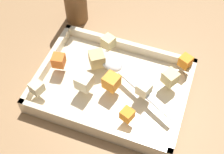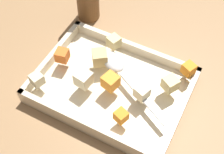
{
  "view_description": "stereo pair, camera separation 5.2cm",
  "coord_description": "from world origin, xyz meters",
  "views": [
    {
      "loc": [
        -0.13,
        0.4,
        0.6
      ],
      "look_at": [
        0.01,
        0.02,
        0.05
      ],
      "focal_mm": 50.36,
      "sensor_mm": 36.0,
      "label": 1
    },
    {
      "loc": [
        -0.17,
        0.38,
        0.6
      ],
      "look_at": [
        0.01,
        0.02,
        0.05
      ],
      "focal_mm": 50.36,
      "sensor_mm": 36.0,
      "label": 2
    }
  ],
  "objects": [
    {
      "name": "carrot_chunk_corner_se",
      "position": [
        0.01,
        0.03,
        0.06
      ],
      "size": [
        0.04,
        0.04,
        0.03
      ],
      "primitive_type": "cube",
      "rotation": [
        0.0,
        0.0,
        1.32
      ],
      "color": "orange",
      "rests_on": "baking_dish"
    },
    {
      "name": "serving_spoon",
      "position": [
        0.02,
        -0.01,
        0.05
      ],
      "size": [
        0.21,
        0.13,
        0.02
      ],
      "rotation": [
        0.0,
        0.0,
        2.64
      ],
      "color": "silver",
      "rests_on": "baking_dish"
    },
    {
      "name": "potato_chunk_corner_nw",
      "position": [
        0.06,
        0.05,
        0.06
      ],
      "size": [
        0.04,
        0.04,
        0.03
      ],
      "primitive_type": "cube",
      "rotation": [
        0.0,
        0.0,
        2.98
      ],
      "color": "beige",
      "rests_on": "baking_dish"
    },
    {
      "name": "ground_plane",
      "position": [
        0.0,
        0.0,
        0.0
      ],
      "size": [
        4.0,
        4.0,
        0.0
      ],
      "primitive_type": "plane",
      "color": "#936D47"
    },
    {
      "name": "potato_chunk_front_center",
      "position": [
        0.15,
        0.1,
        0.05
      ],
      "size": [
        0.03,
        0.03,
        0.03
      ],
      "primitive_type": "cube",
      "rotation": [
        0.0,
        0.0,
        4.38
      ],
      "color": "beige",
      "rests_on": "baking_dish"
    },
    {
      "name": "potato_chunk_mid_left",
      "position": [
        0.06,
        -0.01,
        0.06
      ],
      "size": [
        0.05,
        0.05,
        0.03
      ],
      "primitive_type": "cube",
      "rotation": [
        0.0,
        0.0,
        3.76
      ],
      "color": "tan",
      "rests_on": "baking_dish"
    },
    {
      "name": "carrot_chunk_center",
      "position": [
        -0.05,
        0.1,
        0.05
      ],
      "size": [
        0.03,
        0.03,
        0.02
      ],
      "primitive_type": "cube",
      "rotation": [
        0.0,
        0.0,
        5.94
      ],
      "color": "orange",
      "rests_on": "baking_dish"
    },
    {
      "name": "potato_chunk_back_center",
      "position": [
        0.06,
        -0.07,
        0.05
      ],
      "size": [
        0.03,
        0.03,
        0.03
      ],
      "primitive_type": "cube",
      "rotation": [
        0.0,
        0.0,
        2.77
      ],
      "color": "#E0CC89",
      "rests_on": "baking_dish"
    },
    {
      "name": "potato_chunk_far_right",
      "position": [
        -0.11,
        -0.02,
        0.05
      ],
      "size": [
        0.04,
        0.04,
        0.03
      ],
      "primitive_type": "cube",
      "rotation": [
        0.0,
        0.0,
        4.19
      ],
      "color": "#E0CC89",
      "rests_on": "baking_dish"
    },
    {
      "name": "baking_dish",
      "position": [
        0.01,
        0.02,
        0.01
      ],
      "size": [
        0.33,
        0.25,
        0.04
      ],
      "color": "beige",
      "rests_on": "ground_plane"
    },
    {
      "name": "carrot_chunk_heap_side",
      "position": [
        -0.13,
        -0.08,
        0.05
      ],
      "size": [
        0.03,
        0.03,
        0.03
      ],
      "primitive_type": "cube",
      "rotation": [
        0.0,
        0.0,
        1.15
      ],
      "color": "orange",
      "rests_on": "baking_dish"
    },
    {
      "name": "potato_chunk_near_spoon",
      "position": [
        -0.06,
        0.03,
        0.05
      ],
      "size": [
        0.03,
        0.03,
        0.03
      ],
      "primitive_type": "cube",
      "rotation": [
        0.0,
        0.0,
        2.8
      ],
      "color": "beige",
      "rests_on": "baking_dish"
    },
    {
      "name": "carrot_chunk_heap_top",
      "position": [
        0.14,
        0.02,
        0.05
      ],
      "size": [
        0.03,
        0.03,
        0.03
      ],
      "primitive_type": "cube",
      "rotation": [
        0.0,
        0.0,
        0.18
      ],
      "color": "orange",
      "rests_on": "baking_dish"
    }
  ]
}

